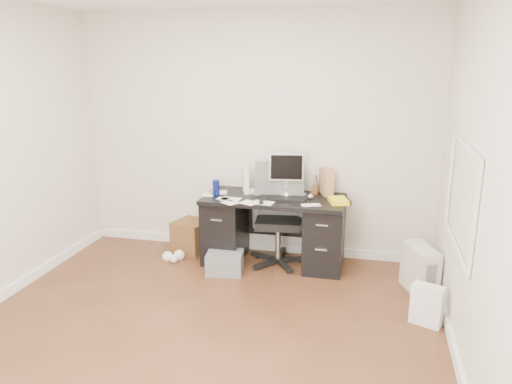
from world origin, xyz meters
TOP-DOWN VIEW (x-y plane):
  - ground at (0.00, 0.00)m, footprint 4.00×4.00m
  - room_shell at (0.03, 0.03)m, footprint 4.02×4.02m
  - desk at (0.30, 1.65)m, footprint 1.50×0.70m
  - loose_papers at (0.10, 1.60)m, footprint 1.10×0.60m
  - lcd_monitor at (0.41, 1.75)m, footprint 0.40×0.27m
  - keyboard at (0.45, 1.57)m, footprint 0.42×0.17m
  - computer_mouse at (0.69, 1.65)m, footprint 0.07×0.07m
  - travel_mug at (-0.32, 1.57)m, footprint 0.08×0.08m
  - white_binder at (-0.04, 1.78)m, footprint 0.17×0.25m
  - magazine_file at (0.83, 1.90)m, footprint 0.21×0.28m
  - pen_cup at (0.71, 1.88)m, footprint 0.10×0.10m
  - yellow_book at (0.99, 1.60)m, footprint 0.25×0.29m
  - paper_remote at (0.23, 1.41)m, footprint 0.24×0.20m
  - office_chair at (0.35, 1.64)m, footprint 0.69×0.69m
  - pc_tower at (1.81, 1.29)m, footprint 0.35×0.50m
  - shopping_bag at (1.82, 0.66)m, footprint 0.31×0.27m
  - wicker_basket at (-0.70, 1.77)m, footprint 0.45×0.45m
  - desk_printer at (-0.15, 1.28)m, footprint 0.41×0.36m

SIDE VIEW (x-z plane):
  - ground at x=0.00m, z-range 0.00..0.00m
  - desk_printer at x=-0.15m, z-range 0.00..0.22m
  - shopping_bag at x=1.82m, z-range 0.00..0.35m
  - wicker_basket at x=-0.70m, z-range 0.00..0.36m
  - pc_tower at x=1.81m, z-range 0.00..0.45m
  - desk at x=0.30m, z-range 0.02..0.77m
  - office_chair at x=0.35m, z-range 0.00..1.09m
  - loose_papers at x=0.10m, z-range 0.75..0.75m
  - paper_remote at x=0.23m, z-range 0.75..0.77m
  - keyboard at x=0.45m, z-range 0.75..0.77m
  - yellow_book at x=0.99m, z-range 0.75..0.79m
  - computer_mouse at x=0.69m, z-range 0.75..0.81m
  - travel_mug at x=-0.32m, z-range 0.75..0.92m
  - pen_cup at x=0.71m, z-range 0.75..0.96m
  - white_binder at x=-0.04m, z-range 0.75..1.01m
  - magazine_file at x=0.83m, z-range 0.75..1.04m
  - lcd_monitor at x=0.41m, z-range 0.75..1.23m
  - room_shell at x=0.03m, z-range 0.30..3.01m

